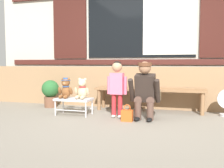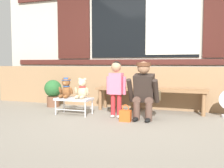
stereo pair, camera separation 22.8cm
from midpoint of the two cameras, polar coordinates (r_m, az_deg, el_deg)
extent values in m
plane|color=gray|center=(4.12, 2.42, -8.35)|extent=(60.00, 60.00, 0.00)
cube|color=#997551|center=(5.41, 6.82, -0.70)|extent=(6.93, 0.25, 0.85)
cube|color=#B7B2A3|center=(5.96, 8.06, 12.33)|extent=(7.07, 0.20, 3.46)
cube|color=#471E19|center=(5.79, 7.74, 4.84)|extent=(6.50, 0.04, 0.12)
cube|color=black|center=(5.85, 7.84, 12.70)|extent=(2.40, 0.03, 1.40)
cube|color=silver|center=(5.74, 14.25, 12.75)|extent=(1.12, 0.02, 1.29)
cube|color=#3D1914|center=(6.39, -7.45, 12.01)|extent=(0.84, 0.05, 1.43)
cube|color=#8E6642|center=(4.85, 9.41, -1.40)|extent=(2.10, 0.11, 0.04)
cube|color=#8E6642|center=(4.99, 9.69, -1.24)|extent=(2.10, 0.11, 0.04)
cube|color=#8E6642|center=(5.13, 9.96, -1.08)|extent=(2.10, 0.11, 0.04)
cylinder|color=#8E6642|center=(5.14, -1.35, -3.48)|extent=(0.07, 0.07, 0.40)
cylinder|color=#8E6642|center=(5.40, -0.30, -3.09)|extent=(0.07, 0.07, 0.40)
cylinder|color=#8E6642|center=(4.82, 20.86, -4.33)|extent=(0.07, 0.07, 0.40)
cylinder|color=#8E6642|center=(5.09, 20.77, -3.85)|extent=(0.07, 0.07, 0.40)
cube|color=silver|center=(4.68, -7.00, -3.30)|extent=(0.64, 0.36, 0.04)
cylinder|color=silver|center=(4.71, -10.98, -5.15)|extent=(0.02, 0.02, 0.26)
cylinder|color=silver|center=(4.96, -9.23, -4.62)|extent=(0.02, 0.02, 0.26)
cylinder|color=silver|center=(4.45, -4.48, -5.66)|extent=(0.02, 0.02, 0.26)
cylinder|color=silver|center=(4.72, -3.00, -5.05)|extent=(0.02, 0.02, 0.26)
cylinder|color=silver|center=(4.57, -7.82, -5.74)|extent=(0.58, 0.02, 0.02)
cylinder|color=silver|center=(4.84, -6.19, -5.15)|extent=(0.58, 0.02, 0.02)
ellipsoid|color=brown|center=(4.75, -8.64, -1.64)|extent=(0.17, 0.14, 0.22)
sphere|color=brown|center=(4.73, -8.72, 0.35)|extent=(0.15, 0.15, 0.15)
sphere|color=#AE6E42|center=(4.68, -9.03, 0.16)|extent=(0.06, 0.06, 0.06)
sphere|color=brown|center=(4.76, -9.23, 1.08)|extent=(0.06, 0.06, 0.06)
ellipsoid|color=brown|center=(4.78, -9.98, -1.39)|extent=(0.06, 0.11, 0.16)
ellipsoid|color=brown|center=(4.68, -9.80, -2.67)|extent=(0.06, 0.15, 0.06)
sphere|color=brown|center=(4.71, -8.11, 1.05)|extent=(0.06, 0.06, 0.06)
ellipsoid|color=brown|center=(4.67, -7.63, -1.49)|extent=(0.06, 0.11, 0.16)
ellipsoid|color=brown|center=(4.64, -8.79, -2.73)|extent=(0.06, 0.15, 0.06)
torus|color=#335699|center=(4.74, -8.68, -0.50)|extent=(0.13, 0.13, 0.02)
cylinder|color=#335699|center=(4.73, -8.70, 0.85)|extent=(0.17, 0.17, 0.01)
cylinder|color=#335699|center=(4.73, -8.70, 1.13)|extent=(0.10, 0.10, 0.04)
ellipsoid|color=#CCB289|center=(4.61, -5.13, -1.80)|extent=(0.17, 0.14, 0.22)
sphere|color=#CCB289|center=(4.59, -5.19, 0.25)|extent=(0.15, 0.15, 0.15)
sphere|color=#FFEEBB|center=(4.54, -5.47, 0.05)|extent=(0.06, 0.06, 0.06)
sphere|color=#CCB289|center=(4.61, -5.74, 1.00)|extent=(0.06, 0.06, 0.06)
ellipsoid|color=#CCB289|center=(4.63, -6.52, -1.53)|extent=(0.06, 0.11, 0.16)
ellipsoid|color=#CCB289|center=(4.54, -6.26, -2.87)|extent=(0.06, 0.15, 0.06)
sphere|color=#CCB289|center=(4.57, -4.55, 0.98)|extent=(0.06, 0.06, 0.06)
ellipsoid|color=#CCB289|center=(4.54, -4.02, -1.64)|extent=(0.06, 0.11, 0.16)
ellipsoid|color=#CCB289|center=(4.50, -5.18, -2.92)|extent=(0.06, 0.15, 0.06)
torus|color=red|center=(4.60, -5.16, -0.63)|extent=(0.13, 0.13, 0.02)
cylinder|color=#B7282D|center=(4.41, 1.73, -4.56)|extent=(0.08, 0.08, 0.36)
ellipsoid|color=silver|center=(4.43, 1.65, -7.09)|extent=(0.07, 0.12, 0.05)
cylinder|color=#B7282D|center=(4.38, 3.11, -4.63)|extent=(0.08, 0.08, 0.36)
ellipsoid|color=silver|center=(4.40, 3.02, -7.18)|extent=(0.07, 0.12, 0.05)
cube|color=#E56B89|center=(4.35, 2.43, 0.09)|extent=(0.22, 0.15, 0.36)
cylinder|color=#E56B89|center=(4.40, 0.62, -0.25)|extent=(0.06, 0.06, 0.30)
cylinder|color=#E56B89|center=(4.32, 4.27, -0.36)|extent=(0.06, 0.06, 0.30)
sphere|color=tan|center=(4.34, 2.45, 3.77)|extent=(0.17, 0.17, 0.17)
sphere|color=black|center=(4.35, 2.49, 4.04)|extent=(0.16, 0.16, 0.16)
cylinder|color=brown|center=(4.24, 6.99, -5.92)|extent=(0.11, 0.11, 0.30)
cylinder|color=brown|center=(4.35, 7.41, -3.39)|extent=(0.13, 0.32, 0.13)
ellipsoid|color=black|center=(4.19, 6.74, -7.72)|extent=(0.09, 0.20, 0.06)
cylinder|color=brown|center=(4.21, 9.67, -6.04)|extent=(0.11, 0.11, 0.30)
cylinder|color=brown|center=(4.32, 10.01, -3.49)|extent=(0.13, 0.32, 0.13)
ellipsoid|color=black|center=(4.15, 9.46, -7.87)|extent=(0.09, 0.20, 0.06)
cube|color=#2D231E|center=(4.28, 8.67, -0.85)|extent=(0.32, 0.30, 0.47)
cylinder|color=#2D231E|center=(4.23, 5.61, -1.42)|extent=(0.08, 0.28, 0.40)
cylinder|color=#2D231E|center=(4.15, 11.25, -1.60)|extent=(0.08, 0.28, 0.40)
sphere|color=#9E7051|center=(4.19, 8.54, 3.56)|extent=(0.20, 0.20, 0.20)
cylinder|color=brown|center=(4.19, 8.55, 4.31)|extent=(0.23, 0.23, 0.06)
cube|color=brown|center=(4.35, 11.32, -2.65)|extent=(0.10, 0.22, 0.16)
cube|color=#DB561E|center=(4.14, 4.56, -7.01)|extent=(0.18, 0.11, 0.18)
torus|color=#DB561E|center=(4.12, 4.57, -5.31)|extent=(0.11, 0.01, 0.11)
cylinder|color=brown|center=(5.63, -11.72, -3.79)|extent=(0.26, 0.26, 0.22)
sphere|color=#28602D|center=(5.60, -11.76, -0.95)|extent=(0.36, 0.36, 0.36)
camera|label=1|loc=(0.11, -88.59, 0.11)|focal=41.45mm
camera|label=2|loc=(0.11, 91.41, -0.11)|focal=41.45mm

